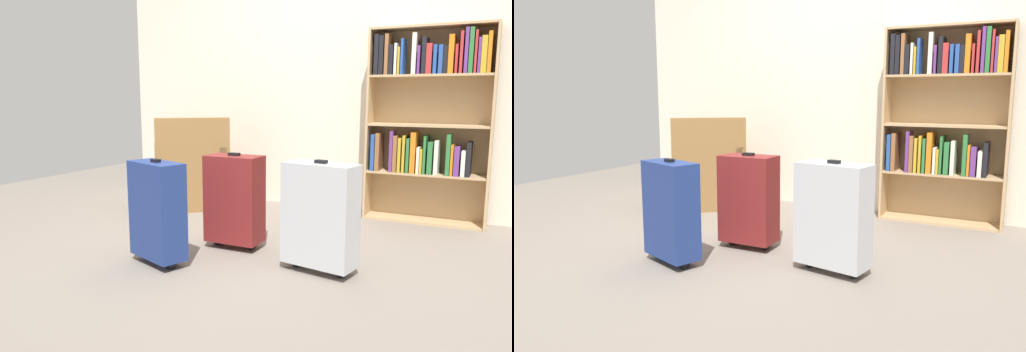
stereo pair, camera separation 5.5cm
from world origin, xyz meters
TOP-DOWN VIEW (x-y plane):
  - ground_plane at (0.00, 0.00)m, footprint 7.94×7.94m
  - back_wall at (0.00, 1.80)m, footprint 4.54×0.10m
  - bookshelf at (1.01, 1.61)m, footprint 1.02×0.27m
  - armchair at (-1.18, 1.18)m, footprint 0.98×0.98m
  - mug at (-0.75, 1.22)m, footprint 0.12×0.08m
  - suitcase_silver at (0.62, -0.02)m, footprint 0.49×0.28m
  - suitcase_dark_red at (-0.10, 0.18)m, footprint 0.40×0.23m
  - suitcase_navy_blue at (-0.38, -0.36)m, footprint 0.45×0.32m

SIDE VIEW (x-z plane):
  - ground_plane at x=0.00m, z-range 0.00..0.00m
  - mug at x=-0.75m, z-range 0.00..0.10m
  - armchair at x=-1.18m, z-range -0.13..0.77m
  - suitcase_dark_red at x=-0.10m, z-range 0.01..0.71m
  - suitcase_navy_blue at x=-0.38m, z-range 0.01..0.72m
  - suitcase_silver at x=0.62m, z-range 0.01..0.73m
  - bookshelf at x=1.01m, z-range 0.11..1.79m
  - back_wall at x=0.00m, z-range 0.00..2.60m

